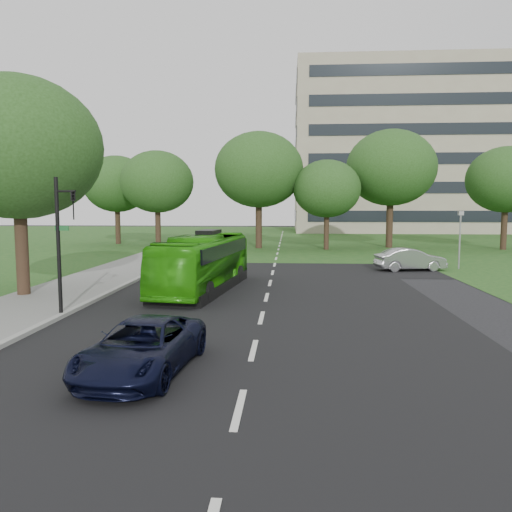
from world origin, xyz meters
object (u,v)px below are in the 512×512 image
at_px(tree_park_d, 391,168).
at_px(bus, 203,263).
at_px(sedan, 410,259).
at_px(tree_park_e, 506,180).
at_px(camera_pole, 460,232).
at_px(tree_park_a, 157,182).
at_px(suv, 142,347).
at_px(tree_park_c, 327,189).
at_px(tree_side_near, 17,148).
at_px(office_building, 423,151).
at_px(tree_park_f, 117,184).
at_px(tree_park_b, 259,170).
at_px(traffic_light, 62,236).

bearing_deg(tree_park_d, bus, -118.38).
bearing_deg(tree_park_d, sedan, -96.92).
bearing_deg(tree_park_e, camera_pole, -120.95).
height_order(tree_park_a, bus, tree_park_a).
distance_m(tree_park_a, suv, 37.26).
relative_size(tree_park_c, tree_side_near, 0.86).
bearing_deg(tree_park_c, tree_park_a, 174.33).
bearing_deg(sedan, bus, 113.46).
bearing_deg(bus, office_building, 74.09).
bearing_deg(camera_pole, sedan, -149.93).
distance_m(tree_park_a, tree_park_f, 6.49).
relative_size(tree_side_near, suv, 2.08).
xyz_separation_m(tree_park_c, tree_side_near, (-14.88, -24.77, 0.91)).
xyz_separation_m(tree_park_a, tree_park_c, (15.91, -1.58, -0.74)).
distance_m(tree_park_a, bus, 25.92).
xyz_separation_m(tree_park_d, camera_pole, (1.14, -16.25, -5.16)).
relative_size(office_building, tree_side_near, 4.25).
height_order(tree_side_near, suv, tree_side_near).
height_order(tree_park_a, tree_park_c, tree_park_a).
xyz_separation_m(tree_park_b, tree_park_f, (-14.96, 4.22, -1.08)).
distance_m(tree_side_near, sedan, 22.29).
bearing_deg(tree_park_f, tree_side_near, -78.21).
distance_m(office_building, tree_park_e, 35.45).
bearing_deg(traffic_light, tree_park_e, 22.07).
xyz_separation_m(tree_park_d, tree_park_f, (-27.32, 2.73, -1.31)).
height_order(tree_park_a, tree_park_f, tree_park_a).
relative_size(tree_park_f, bus, 0.97).
height_order(tree_park_f, bus, tree_park_f).
xyz_separation_m(tree_park_c, suv, (-6.84, -34.12, -4.86)).
distance_m(tree_park_c, suv, 35.14).
distance_m(tree_park_c, sedan, 15.79).
bearing_deg(camera_pole, tree_side_near, -138.67).
distance_m(tree_park_e, bus, 33.45).
xyz_separation_m(tree_park_e, sedan, (-11.95, -15.45, -5.60)).
xyz_separation_m(tree_park_f, traffic_light, (9.79, -33.74, -3.28)).
height_order(tree_park_a, tree_park_e, tree_park_e).
bearing_deg(tree_side_near, tree_park_c, 59.02).
relative_size(tree_park_a, bus, 0.98).
xyz_separation_m(tree_park_f, sedan, (25.23, -19.87, -5.51)).
bearing_deg(tree_park_e, tree_park_c, -176.55).
height_order(tree_park_c, traffic_light, tree_park_c).
height_order(bus, suv, bus).
xyz_separation_m(tree_park_f, tree_side_near, (6.30, -30.16, 0.20)).
bearing_deg(bus, suv, -79.94).
bearing_deg(sedan, office_building, -26.27).
bearing_deg(bus, tree_park_a, 116.88).
bearing_deg(tree_park_a, tree_park_e, -1.10).
distance_m(tree_park_b, suv, 35.91).
bearing_deg(camera_pole, office_building, 92.74).
height_order(tree_park_b, tree_side_near, tree_park_b).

